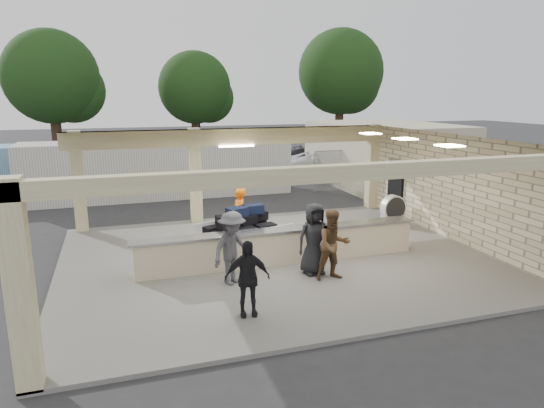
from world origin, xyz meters
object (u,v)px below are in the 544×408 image
object	(u,v)px
baggage_counter	(281,246)
passenger_b	(247,278)
car_white_b	(383,159)
car_dark	(314,159)
passenger_a	(333,245)
passenger_d	(314,239)
passenger_c	(232,248)
baggage_handler	(239,218)
car_white_a	(334,164)
container_white	(161,169)
drum_fan	(393,208)
luggage_cart	(241,229)

from	to	relation	value
baggage_counter	passenger_b	size ratio (longest dim) A/B	4.94
car_white_b	car_dark	size ratio (longest dim) A/B	1.06
passenger_a	passenger_d	world-z (taller)	passenger_d
baggage_counter	passenger_c	size ratio (longest dim) A/B	4.41
baggage_handler	passenger_c	bearing A→B (deg)	9.50
car_white_b	car_white_a	bearing A→B (deg)	111.68
baggage_handler	car_white_b	world-z (taller)	baggage_handler
passenger_b	passenger_d	xyz separation A→B (m)	(2.31, 1.84, 0.12)
passenger_d	container_white	xyz separation A→B (m)	(-2.82, 11.82, 0.27)
passenger_c	car_dark	bearing A→B (deg)	29.22
passenger_a	container_white	distance (m)	12.74
car_white_b	passenger_a	bearing A→B (deg)	150.93
drum_fan	baggage_handler	world-z (taller)	baggage_handler
drum_fan	passenger_d	size ratio (longest dim) A/B	0.55
car_dark	container_white	world-z (taller)	container_white
car_white_a	passenger_d	bearing A→B (deg)	164.76
baggage_counter	car_dark	world-z (taller)	car_dark
baggage_handler	passenger_d	distance (m)	2.97
baggage_handler	passenger_c	world-z (taller)	baggage_handler
car_white_b	car_dark	world-z (taller)	car_white_b
baggage_handler	passenger_d	xyz separation A→B (m)	(1.37, -2.63, -0.01)
passenger_a	passenger_b	distance (m)	2.93
passenger_d	car_dark	xyz separation A→B (m)	(6.95, 16.53, -0.27)
luggage_cart	passenger_c	bearing A→B (deg)	-124.71
baggage_handler	luggage_cart	bearing A→B (deg)	19.85
passenger_a	passenger_b	size ratio (longest dim) A/B	1.10
passenger_a	car_white_a	world-z (taller)	passenger_a
luggage_cart	passenger_c	distance (m)	2.20
car_white_a	container_white	world-z (taller)	container_white
baggage_handler	car_white_b	bearing A→B (deg)	162.23
passenger_a	passenger_d	bearing A→B (deg)	121.48
passenger_b	car_white_a	size ratio (longest dim) A/B	0.30
passenger_b	car_white_a	world-z (taller)	passenger_b
car_white_b	car_dark	xyz separation A→B (m)	(-4.12, 1.30, -0.00)
car_white_a	container_white	distance (m)	10.27
passenger_a	passenger_d	distance (m)	0.61
passenger_c	car_white_b	size ratio (longest dim) A/B	0.37
passenger_d	container_white	bearing A→B (deg)	100.86
car_white_a	car_dark	bearing A→B (deg)	17.11
luggage_cart	car_dark	bearing A→B (deg)	45.44
passenger_b	car_white_b	xyz separation A→B (m)	(13.39, 17.07, -0.14)
passenger_c	car_white_a	bearing A→B (deg)	24.54
baggage_counter	drum_fan	distance (m)	6.00
luggage_cart	passenger_a	bearing A→B (deg)	-70.08
car_white_a	car_white_b	distance (m)	4.06
passenger_b	container_white	size ratio (longest dim) A/B	0.14
baggage_handler	passenger_c	size ratio (longest dim) A/B	1.04
car_white_b	container_white	xyz separation A→B (m)	(-13.90, -3.41, 0.53)
passenger_c	car_white_b	xyz separation A→B (m)	(13.28, 15.26, -0.24)
passenger_c	container_white	distance (m)	11.87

